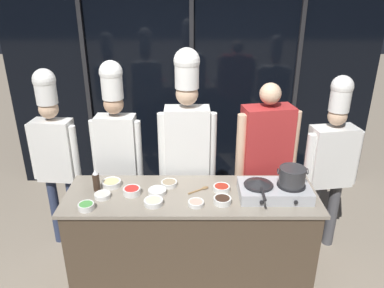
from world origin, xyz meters
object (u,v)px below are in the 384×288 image
object	(u,v)px
prep_bowl_onion	(103,195)
stock_pot	(293,176)
portable_stove	(275,191)
serving_spoon_slotted	(203,189)
prep_bowl_bell_pepper	(133,190)
prep_bowl_scallions	(87,206)
prep_bowl_soy_glaze	(223,200)
chef_sous	(117,142)
prep_bowl_mushrooms	(170,183)
frying_pan	(259,182)
person_guest	(266,153)
chef_line	(188,139)
prep_bowl_ginger	(112,183)
prep_bowl_shrimp	(197,203)
chef_head	(55,146)
chef_pastry	(332,156)
prep_bowl_chili_flakes	(222,188)
prep_bowl_bean_sprouts	(158,191)
prep_bowl_noodles	(154,202)
squeeze_bottle_soy	(97,180)

from	to	relation	value
prep_bowl_onion	stock_pot	bearing A→B (deg)	0.90
portable_stove	serving_spoon_slotted	size ratio (longest dim) A/B	3.15
stock_pot	serving_spoon_slotted	distance (m)	0.76
prep_bowl_bell_pepper	prep_bowl_scallions	size ratio (longest dim) A/B	1.16
prep_bowl_soy_glaze	chef_sous	xyz separation A→B (m)	(-0.97, 0.73, 0.20)
prep_bowl_bell_pepper	serving_spoon_slotted	bearing A→B (deg)	6.81
prep_bowl_scallions	prep_bowl_mushrooms	world-z (taller)	prep_bowl_scallions
frying_pan	person_guest	size ratio (longest dim) A/B	0.24
chef_line	prep_bowl_ginger	bearing A→B (deg)	27.40
prep_bowl_shrimp	chef_head	world-z (taller)	chef_head
chef_sous	prep_bowl_bell_pepper	bearing A→B (deg)	112.85
stock_pot	chef_head	size ratio (longest dim) A/B	0.13
chef_pastry	prep_bowl_chili_flakes	bearing A→B (deg)	14.07
frying_pan	prep_bowl_bean_sprouts	xyz separation A→B (m)	(-0.84, 0.04, -0.11)
portable_stove	prep_bowl_bell_pepper	distance (m)	1.18
prep_bowl_mushrooms	serving_spoon_slotted	bearing A→B (deg)	-13.56
chef_head	prep_bowl_mushrooms	bearing A→B (deg)	164.42
prep_bowl_bell_pepper	chef_line	distance (m)	0.72
serving_spoon_slotted	chef_sous	bearing A→B (deg)	147.38
prep_bowl_bell_pepper	prep_bowl_ginger	xyz separation A→B (m)	(-0.20, 0.14, -0.00)
frying_pan	prep_bowl_shrimp	size ratio (longest dim) A/B	3.22
prep_bowl_noodles	chef_line	size ratio (longest dim) A/B	0.08
chef_pastry	prep_bowl_mushrooms	bearing A→B (deg)	4.60
portable_stove	chef_pastry	bearing A→B (deg)	40.10
prep_bowl_scallions	frying_pan	bearing A→B (deg)	8.02
prep_bowl_ginger	serving_spoon_slotted	bearing A→B (deg)	-4.70
prep_bowl_noodles	prep_bowl_shrimp	world-z (taller)	prep_bowl_noodles
prep_bowl_bean_sprouts	prep_bowl_mushrooms	bearing A→B (deg)	55.24
prep_bowl_bell_pepper	prep_bowl_onion	xyz separation A→B (m)	(-0.24, -0.06, -0.01)
squeeze_bottle_soy	chef_head	bearing A→B (deg)	135.21
chef_head	prep_bowl_bean_sprouts	bearing A→B (deg)	156.77
squeeze_bottle_soy	prep_bowl_ginger	world-z (taller)	squeeze_bottle_soy
prep_bowl_bell_pepper	prep_bowl_chili_flakes	distance (m)	0.76
frying_pan	prep_bowl_ginger	distance (m)	1.26
prep_bowl_bean_sprouts	chef_sous	world-z (taller)	chef_sous
prep_bowl_soy_glaze	prep_bowl_shrimp	bearing A→B (deg)	-172.41
prep_bowl_mushrooms	frying_pan	bearing A→B (deg)	-13.26
prep_bowl_bell_pepper	prep_bowl_soy_glaze	distance (m)	0.76
prep_bowl_ginger	prep_bowl_shrimp	world-z (taller)	prep_bowl_ginger
frying_pan	prep_bowl_onion	bearing A→B (deg)	-179.11
portable_stove	prep_bowl_mushrooms	world-z (taller)	portable_stove
chef_pastry	serving_spoon_slotted	bearing A→B (deg)	10.46
portable_stove	chef_head	world-z (taller)	chef_head
chef_head	chef_sous	xyz separation A→B (m)	(0.60, 0.02, 0.04)
prep_bowl_noodles	prep_bowl_shrimp	bearing A→B (deg)	-1.98
stock_pot	prep_bowl_ginger	bearing A→B (deg)	173.71
prep_bowl_bean_sprouts	serving_spoon_slotted	bearing A→B (deg)	9.54
prep_bowl_scallions	chef_sous	size ratio (longest dim) A/B	0.07
prep_bowl_shrimp	chef_sous	distance (m)	1.09
prep_bowl_mushrooms	person_guest	world-z (taller)	person_guest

